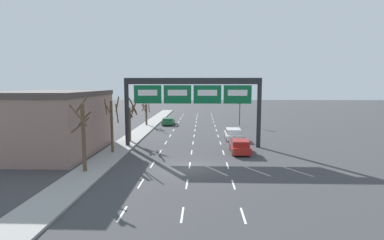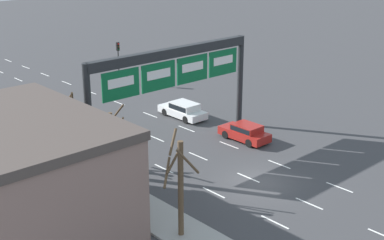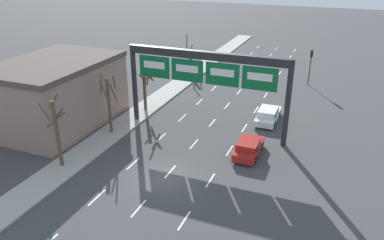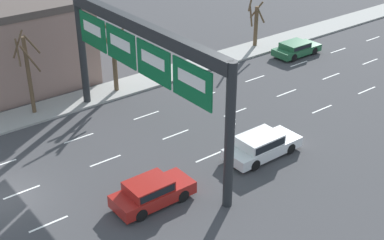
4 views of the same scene
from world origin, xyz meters
name	(u,v)px [view 1 (image 1 of 4)]	position (x,y,z in m)	size (l,w,h in m)	color
ground_plane	(189,168)	(0.00, 0.00, 0.00)	(220.00, 220.00, 0.00)	#3D3D3F
sidewalk_left	(95,167)	(-8.00, 0.00, 0.07)	(2.80, 110.00, 0.15)	#999993
lane_dashes	(194,139)	(0.00, 13.50, 0.01)	(6.72, 67.00, 0.01)	white
sign_gantry	(192,93)	(0.00, 8.73, 6.06)	(15.29, 0.70, 7.75)	#232628
building_near	(54,122)	(-14.08, 5.28, 3.19)	(8.72, 12.37, 6.36)	gray
car_green	(168,121)	(-4.80, 27.19, 0.65)	(1.91, 4.28, 1.19)	#235B38
car_white	(233,134)	(5.07, 13.41, 0.76)	(1.93, 4.77, 1.42)	silver
car_red	(240,146)	(4.98, 5.85, 0.74)	(1.83, 4.23, 1.38)	maroon
traffic_light_near_gantry	(240,106)	(7.57, 26.91, 3.27)	(0.30, 0.35, 4.57)	black
tree_bare_closest	(112,122)	(-8.03, 5.18, 3.21)	(1.71, 1.70, 5.70)	brown
tree_bare_second	(146,112)	(-8.47, 25.85, 2.38)	(1.40, 1.58, 5.32)	brown
tree_bare_third	(130,120)	(-7.65, 11.40, 2.77)	(1.37, 1.85, 5.32)	brown
tree_bare_furthest	(83,133)	(-8.33, -1.51, 3.21)	(1.74, 1.92, 5.98)	brown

